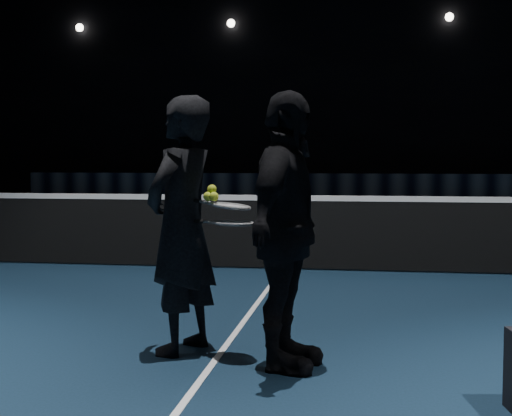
% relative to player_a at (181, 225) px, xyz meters
% --- Properties ---
extents(floor, '(36.00, 36.00, 0.00)m').
position_rel_player_a_xyz_m(floor, '(0.29, 3.98, -0.93)').
color(floor, black).
rests_on(floor, ground).
extents(wall_back, '(30.00, 0.00, 30.00)m').
position_rel_player_a_xyz_m(wall_back, '(0.29, 21.98, 4.07)').
color(wall_back, black).
rests_on(wall_back, ground).
extents(court_lines, '(10.98, 23.78, 0.01)m').
position_rel_player_a_xyz_m(court_lines, '(0.29, 3.98, -0.93)').
color(court_lines, white).
rests_on(court_lines, floor).
extents(net_mesh, '(12.80, 0.02, 0.86)m').
position_rel_player_a_xyz_m(net_mesh, '(0.29, 3.98, -0.48)').
color(net_mesh, black).
rests_on(net_mesh, floor).
extents(net_tape, '(12.80, 0.03, 0.07)m').
position_rel_player_a_xyz_m(net_tape, '(0.29, 3.98, -0.02)').
color(net_tape, white).
rests_on(net_tape, net_mesh).
extents(sponsor_backdrop, '(22.00, 0.15, 0.90)m').
position_rel_player_a_xyz_m(sponsor_backdrop, '(0.29, 19.48, -0.48)').
color(sponsor_backdrop, black).
rests_on(sponsor_backdrop, floor).
extents(fixtures_far, '(20.00, 0.30, 0.30)m').
position_rel_player_a_xyz_m(fixtures_far, '(0.29, 21.78, 5.57)').
color(fixtures_far, white).
rests_on(fixtures_far, wall_back).
extents(player_a, '(0.65, 0.79, 1.87)m').
position_rel_player_a_xyz_m(player_a, '(0.00, 0.00, 0.00)').
color(player_a, black).
rests_on(player_a, floor).
extents(player_b, '(0.65, 1.16, 1.87)m').
position_rel_player_a_xyz_m(player_b, '(0.80, -0.30, 0.00)').
color(player_b, black).
rests_on(player_b, floor).
extents(racket_lower, '(0.71, 0.45, 0.03)m').
position_rel_player_a_xyz_m(racket_lower, '(0.42, -0.16, 0.03)').
color(racket_lower, black).
rests_on(racket_lower, player_a).
extents(racket_upper, '(0.71, 0.41, 0.10)m').
position_rel_player_a_xyz_m(racket_upper, '(0.39, -0.10, 0.15)').
color(racket_upper, black).
rests_on(racket_upper, player_b).
extents(tennis_balls, '(0.12, 0.10, 0.12)m').
position_rel_player_a_xyz_m(tennis_balls, '(0.24, -0.09, 0.23)').
color(tennis_balls, '#C1E12F').
rests_on(tennis_balls, racket_upper).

